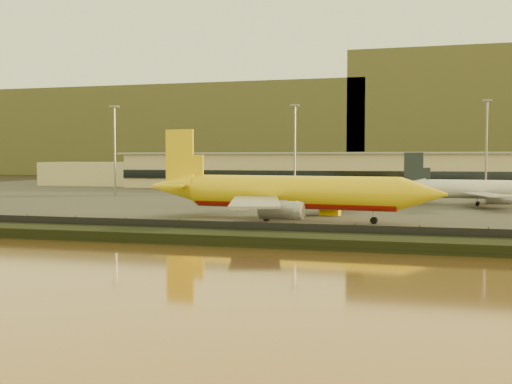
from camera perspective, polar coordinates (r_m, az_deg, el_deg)
ground at (r=98.93m, az=-0.73°, el=-3.27°), size 900.00×900.00×0.00m
embankment at (r=82.80m, az=-4.08°, el=-4.03°), size 320.00×7.00×1.40m
tarmac at (r=191.65m, az=7.33°, el=-0.20°), size 320.00×220.00×0.20m
perimeter_fence at (r=86.48m, az=-3.18°, el=-3.33°), size 300.00×0.05×2.20m
terminal_building at (r=223.95m, az=4.81°, el=1.85°), size 202.00×25.00×12.60m
apron_light_masts at (r=169.86m, az=11.41°, el=4.61°), size 152.20×12.20×25.40m
distant_hills at (r=437.49m, az=9.37°, el=5.70°), size 470.00×160.00×70.00m
dhl_cargo_jet at (r=109.53m, az=2.80°, el=-0.07°), size 53.18×51.73×15.88m
white_narrowbody_jet at (r=152.05m, az=19.95°, el=0.18°), size 41.61×40.49×11.95m
gse_vehicle_yellow at (r=119.95m, az=6.59°, el=-1.68°), size 4.00×2.32×1.69m
gse_vehicle_white at (r=131.89m, az=-1.50°, el=-1.23°), size 4.18×3.05×1.72m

